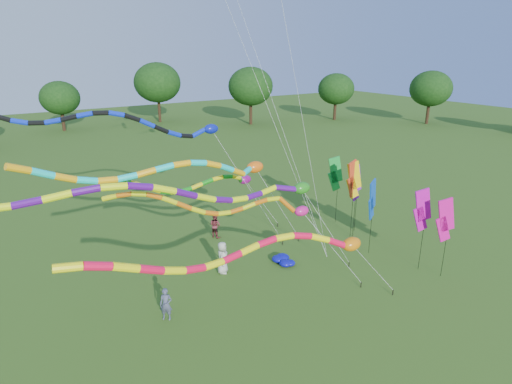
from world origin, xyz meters
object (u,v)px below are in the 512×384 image
person_b (166,304)px  person_c (215,225)px  person_a (222,258)px  tube_kite_orange (235,206)px  tube_kite_red (266,251)px  blue_nylon_heap (284,261)px

person_b → person_c: size_ratio=0.96×
person_b → person_c: (6.09, 6.84, 0.04)m
person_a → tube_kite_orange: bearing=-158.4°
person_c → tube_kite_red: bearing=140.7°
tube_kite_red → person_a: tube_kite_red is taller
person_b → person_a: bearing=66.4°
tube_kite_red → blue_nylon_heap: tube_kite_red is taller
tube_kite_orange → tube_kite_red: bearing=-77.4°
tube_kite_red → person_b: bearing=131.3°
person_b → tube_kite_orange: bearing=27.8°
person_b → person_c: bearing=85.1°
tube_kite_orange → person_c: tube_kite_orange is taller
blue_nylon_heap → person_a: (-3.49, 1.04, 0.72)m
tube_kite_red → person_b: size_ratio=9.44×
tube_kite_red → blue_nylon_heap: bearing=50.5°
tube_kite_orange → person_b: size_ratio=7.24×
tube_kite_orange → person_b: bearing=-167.9°
blue_nylon_heap → person_a: person_a is taller
person_a → person_c: person_a is taller
tube_kite_red → person_a: 7.17m
tube_kite_red → person_a: bearing=81.5°
blue_nylon_heap → tube_kite_orange: bearing=-156.0°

